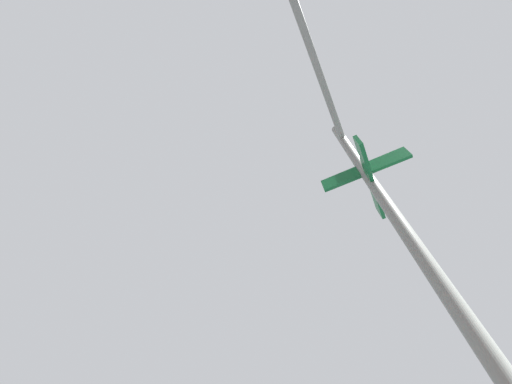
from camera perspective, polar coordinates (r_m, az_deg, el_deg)
name	(u,v)px	position (r m, az deg, el deg)	size (l,w,h in m)	color
traffic_signal_near	(329,48)	(2.31, 16.76, 29.58)	(2.04, 3.39, 5.14)	slate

